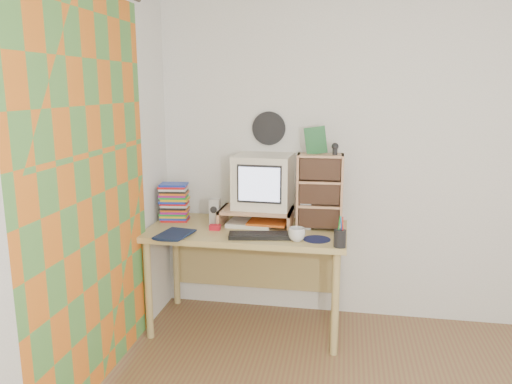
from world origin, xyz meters
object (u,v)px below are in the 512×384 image
at_px(dvd_stack, 174,202).
at_px(diary, 162,231).
at_px(crt_monitor, 263,182).
at_px(mug, 297,234).
at_px(keyboard, 260,236).
at_px(cd_rack, 320,192).
at_px(desk, 249,244).

relative_size(dvd_stack, diary, 1.17).
height_order(crt_monitor, diary, crt_monitor).
relative_size(crt_monitor, mug, 3.61).
height_order(dvd_stack, diary, dvd_stack).
xyz_separation_m(keyboard, diary, (-0.66, -0.06, 0.01)).
bearing_deg(dvd_stack, cd_rack, -8.97).
height_order(crt_monitor, cd_rack, cd_rack).
height_order(cd_rack, diary, cd_rack).
xyz_separation_m(desk, cd_rack, (0.50, 0.03, 0.40)).
relative_size(keyboard, mug, 3.69).
height_order(desk, diary, diary).
xyz_separation_m(cd_rack, mug, (-0.12, -0.32, -0.22)).
bearing_deg(keyboard, diary, 175.39).
distance_m(dvd_stack, cd_rack, 1.08).
height_order(desk, cd_rack, cd_rack).
bearing_deg(mug, desk, 142.08).
bearing_deg(mug, dvd_stack, 159.89).
bearing_deg(keyboard, desk, 106.34).
bearing_deg(desk, dvd_stack, 174.53).
bearing_deg(diary, mug, 11.02).
relative_size(keyboard, cd_rack, 0.78).
relative_size(dvd_stack, cd_rack, 0.53).
relative_size(cd_rack, diary, 2.20).
bearing_deg(crt_monitor, mug, -50.49).
relative_size(desk, keyboard, 3.39).
bearing_deg(cd_rack, desk, -178.90).
distance_m(desk, diary, 0.65).
height_order(cd_rack, mug, cd_rack).
relative_size(desk, crt_monitor, 3.47).
bearing_deg(keyboard, mug, -16.41).
xyz_separation_m(crt_monitor, dvd_stack, (-0.66, -0.03, -0.17)).
bearing_deg(crt_monitor, desk, -133.36).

